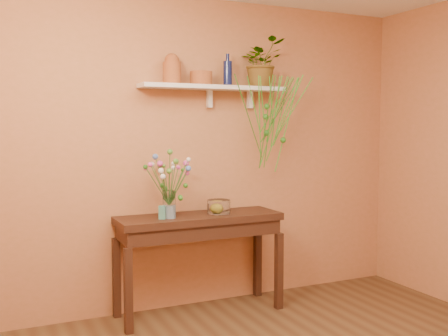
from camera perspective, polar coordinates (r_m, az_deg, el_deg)
name	(u,v)px	position (r m, az deg, el deg)	size (l,w,h in m)	color
room	(344,170)	(2.90, 12.92, -0.23)	(4.04, 4.04, 2.70)	brown
sideboard	(199,229)	(4.45, -2.70, -6.66)	(1.39, 0.45, 0.84)	#381F14
wall_shelf	(215,88)	(4.56, -1.03, 8.68)	(1.30, 0.24, 0.19)	white
terracotta_jug	(172,69)	(4.43, -5.69, 10.64)	(0.17, 0.17, 0.25)	#A25323
terracotta_pot	(201,78)	(4.54, -2.50, 9.72)	(0.19, 0.19, 0.12)	#A25323
blue_bottle	(228,73)	(4.63, 0.40, 10.31)	(0.09, 0.09, 0.28)	#101845
spider_plant	(261,63)	(4.77, 4.07, 11.36)	(0.39, 0.34, 0.43)	#2A6A19
plant_fronds	(272,118)	(4.62, 5.29, 5.40)	(0.78, 0.37, 0.84)	#2A6A19
glass_vase	(169,206)	(4.27, -5.99, -4.18)	(0.11, 0.11, 0.22)	white
bouquet	(169,172)	(4.24, -6.02, -0.46)	(0.43, 0.40, 0.46)	#386B28
glass_bowl	(219,207)	(4.47, -0.59, -4.30)	(0.20, 0.20, 0.12)	white
lemon	(217,208)	(4.46, -0.76, -4.40)	(0.09, 0.09, 0.09)	yellow
carton	(162,212)	(4.24, -6.75, -4.83)	(0.05, 0.04, 0.11)	teal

